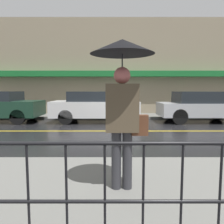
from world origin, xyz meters
TOP-DOWN VIEW (x-y plane):
  - ground_plane at (0.00, 0.00)m, footprint 80.00×80.00m
  - sidewalk_near at (0.00, -5.19)m, footprint 28.00×3.01m
  - sidewalk_far at (0.00, 4.66)m, footprint 28.00×1.93m
  - lane_marking at (0.00, 0.00)m, footprint 25.20×0.12m
  - building_storefront at (0.00, 5.75)m, footprint 28.00×0.85m
  - railing_foreground at (0.00, -6.45)m, footprint 12.00×0.04m
  - pedestrian at (-0.66, -5.21)m, footprint 0.92×0.92m
  - car_dark_green at (-6.42, 2.48)m, footprint 3.94×1.94m
  - car_white at (-1.68, 2.48)m, footprint 4.26×1.91m
  - car_silver at (3.53, 2.48)m, footprint 4.04×1.87m

SIDE VIEW (x-z plane):
  - ground_plane at x=0.00m, z-range 0.00..0.00m
  - lane_marking at x=0.00m, z-range 0.00..0.01m
  - sidewalk_near at x=0.00m, z-range 0.00..0.11m
  - sidewalk_far at x=0.00m, z-range 0.00..0.11m
  - railing_foreground at x=0.00m, z-range 0.24..1.25m
  - car_silver at x=3.53m, z-range 0.02..1.54m
  - car_white at x=-1.68m, z-range 0.03..1.55m
  - car_dark_green at x=-6.42m, z-range 0.03..1.56m
  - pedestrian at x=-0.66m, z-range 0.63..2.82m
  - building_storefront at x=0.00m, z-range -0.03..6.07m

